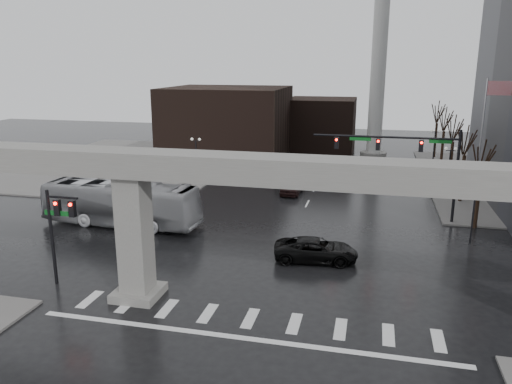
% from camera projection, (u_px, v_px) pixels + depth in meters
% --- Properties ---
extents(ground, '(160.00, 160.00, 0.00)m').
position_uv_depth(ground, '(255.00, 310.00, 27.73)').
color(ground, black).
rests_on(ground, ground).
extents(sidewalk_nw, '(28.00, 36.00, 0.15)m').
position_uv_depth(sidewalk_nw, '(130.00, 163.00, 67.40)').
color(sidewalk_nw, '#62605E').
rests_on(sidewalk_nw, ground).
extents(elevated_guideway, '(48.00, 2.60, 8.70)m').
position_uv_depth(elevated_guideway, '(278.00, 191.00, 25.71)').
color(elevated_guideway, gray).
rests_on(elevated_guideway, ground).
extents(building_far_left, '(16.00, 14.00, 10.00)m').
position_uv_depth(building_far_left, '(227.00, 124.00, 69.12)').
color(building_far_left, black).
rests_on(building_far_left, ground).
extents(building_far_mid, '(10.00, 10.00, 8.00)m').
position_uv_depth(building_far_mid, '(321.00, 125.00, 76.12)').
color(building_far_mid, black).
rests_on(building_far_mid, ground).
extents(smokestack, '(3.60, 3.60, 30.00)m').
position_uv_depth(smokestack, '(379.00, 62.00, 66.32)').
color(smokestack, '#B9BAB5').
rests_on(smokestack, ground).
extents(signal_mast_arm, '(12.12, 0.43, 8.00)m').
position_uv_depth(signal_mast_arm, '(410.00, 154.00, 41.95)').
color(signal_mast_arm, black).
rests_on(signal_mast_arm, ground).
extents(signal_left_pole, '(2.30, 0.30, 6.00)m').
position_uv_depth(signal_left_pole, '(58.00, 222.00, 29.90)').
color(signal_left_pole, black).
rests_on(signal_left_pole, ground).
extents(flagpole_assembly, '(2.06, 0.12, 12.00)m').
position_uv_depth(flagpole_assembly, '(485.00, 131.00, 43.13)').
color(flagpole_assembly, silver).
rests_on(flagpole_assembly, ground).
extents(lamp_right_0, '(1.22, 0.32, 5.11)m').
position_uv_depth(lamp_right_0, '(475.00, 199.00, 37.02)').
color(lamp_right_0, black).
rests_on(lamp_right_0, ground).
extents(lamp_right_1, '(1.22, 0.32, 5.11)m').
position_uv_depth(lamp_right_1, '(449.00, 163.00, 50.20)').
color(lamp_right_1, black).
rests_on(lamp_right_1, ground).
extents(lamp_right_2, '(1.22, 0.32, 5.11)m').
position_uv_depth(lamp_right_2, '(435.00, 142.00, 63.38)').
color(lamp_right_2, black).
rests_on(lamp_right_2, ground).
extents(lamp_left_0, '(1.22, 0.32, 5.11)m').
position_uv_depth(lamp_left_0, '(140.00, 180.00, 43.04)').
color(lamp_left_0, black).
rests_on(lamp_left_0, ground).
extents(lamp_left_1, '(1.22, 0.32, 5.11)m').
position_uv_depth(lamp_left_1, '(196.00, 152.00, 56.22)').
color(lamp_left_1, black).
rests_on(lamp_left_1, ground).
extents(lamp_left_2, '(1.22, 0.32, 5.11)m').
position_uv_depth(lamp_left_2, '(231.00, 135.00, 69.40)').
color(lamp_left_2, black).
rests_on(lamp_left_2, ground).
extents(tree_right_0, '(1.09, 1.58, 7.50)m').
position_uv_depth(tree_right_0, '(479.00, 195.00, 40.75)').
color(tree_right_0, black).
rests_on(tree_right_0, ground).
extents(tree_right_1, '(1.09, 1.61, 7.67)m').
position_uv_depth(tree_right_1, '(463.00, 174.00, 48.26)').
color(tree_right_1, black).
rests_on(tree_right_1, ground).
extents(tree_right_2, '(1.10, 1.63, 7.85)m').
position_uv_depth(tree_right_2, '(451.00, 158.00, 55.78)').
color(tree_right_2, black).
rests_on(tree_right_2, ground).
extents(tree_right_3, '(1.11, 1.66, 8.02)m').
position_uv_depth(tree_right_3, '(443.00, 146.00, 63.29)').
color(tree_right_3, black).
rests_on(tree_right_3, ground).
extents(tree_right_4, '(1.12, 1.69, 8.19)m').
position_uv_depth(tree_right_4, '(436.00, 137.00, 70.81)').
color(tree_right_4, black).
rests_on(tree_right_4, ground).
extents(pickup_truck, '(6.00, 3.27, 1.59)m').
position_uv_depth(pickup_truck, '(316.00, 250.00, 34.36)').
color(pickup_truck, black).
rests_on(pickup_truck, ground).
extents(city_bus, '(13.74, 3.88, 3.79)m').
position_uv_depth(city_bus, '(121.00, 203.00, 41.71)').
color(city_bus, '#959699').
rests_on(city_bus, ground).
extents(far_car, '(2.15, 4.85, 1.62)m').
position_uv_depth(far_car, '(292.00, 186.00, 52.06)').
color(far_car, black).
rests_on(far_car, ground).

